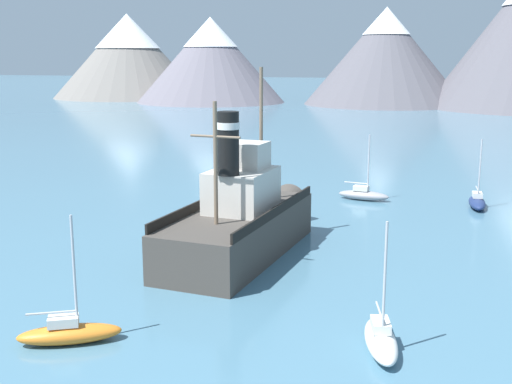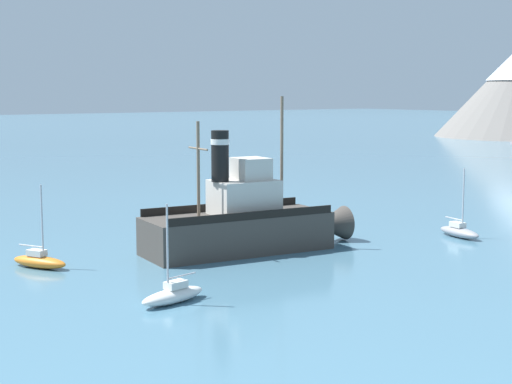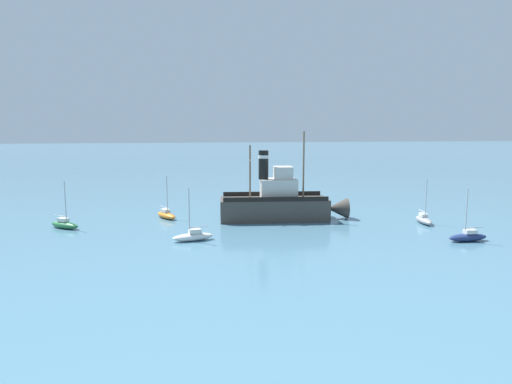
{
  "view_description": "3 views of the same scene",
  "coord_description": "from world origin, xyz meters",
  "px_view_note": "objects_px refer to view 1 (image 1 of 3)",
  "views": [
    {
      "loc": [
        9.75,
        -31.64,
        10.44
      ],
      "look_at": [
        0.33,
        3.55,
        2.75
      ],
      "focal_mm": 45.0,
      "sensor_mm": 36.0,
      "label": 1
    },
    {
      "loc": [
        40.83,
        -28.16,
        10.21
      ],
      "look_at": [
        -1.39,
        2.7,
        3.48
      ],
      "focal_mm": 55.0,
      "sensor_mm": 36.0,
      "label": 2
    },
    {
      "loc": [
        49.61,
        -11.57,
        10.13
      ],
      "look_at": [
        -0.25,
        -1.99,
        3.12
      ],
      "focal_mm": 32.0,
      "sensor_mm": 36.0,
      "label": 3
    }
  ],
  "objects_px": {
    "sailboat_orange": "(69,332)",
    "sailboat_white": "(381,339)",
    "old_tugboat": "(243,220)",
    "sailboat_grey": "(363,194)",
    "sailboat_navy": "(477,202)"
  },
  "relations": [
    {
      "from": "sailboat_orange",
      "to": "sailboat_grey",
      "type": "bearing_deg",
      "value": 73.5
    },
    {
      "from": "old_tugboat",
      "to": "sailboat_white",
      "type": "bearing_deg",
      "value": -51.19
    },
    {
      "from": "sailboat_orange",
      "to": "sailboat_white",
      "type": "bearing_deg",
      "value": 12.21
    },
    {
      "from": "old_tugboat",
      "to": "sailboat_grey",
      "type": "height_order",
      "value": "old_tugboat"
    },
    {
      "from": "sailboat_white",
      "to": "sailboat_grey",
      "type": "distance_m",
      "value": 25.19
    },
    {
      "from": "sailboat_navy",
      "to": "sailboat_grey",
      "type": "bearing_deg",
      "value": 177.17
    },
    {
      "from": "sailboat_white",
      "to": "sailboat_navy",
      "type": "relative_size",
      "value": 1.0
    },
    {
      "from": "old_tugboat",
      "to": "sailboat_orange",
      "type": "distance_m",
      "value": 13.01
    },
    {
      "from": "old_tugboat",
      "to": "sailboat_navy",
      "type": "xyz_separation_m",
      "value": [
        13.05,
        14.48,
        -1.4
      ]
    },
    {
      "from": "old_tugboat",
      "to": "sailboat_white",
      "type": "distance_m",
      "value": 13.07
    },
    {
      "from": "sailboat_white",
      "to": "sailboat_navy",
      "type": "xyz_separation_m",
      "value": [
        4.91,
        24.6,
        0.0
      ]
    },
    {
      "from": "sailboat_navy",
      "to": "sailboat_white",
      "type": "bearing_deg",
      "value": -101.28
    },
    {
      "from": "sailboat_white",
      "to": "sailboat_navy",
      "type": "bearing_deg",
      "value": 78.72
    },
    {
      "from": "sailboat_grey",
      "to": "sailboat_orange",
      "type": "bearing_deg",
      "value": -106.5
    },
    {
      "from": "old_tugboat",
      "to": "sailboat_grey",
      "type": "xyz_separation_m",
      "value": [
        5.04,
        14.87,
        -1.4
      ]
    }
  ]
}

